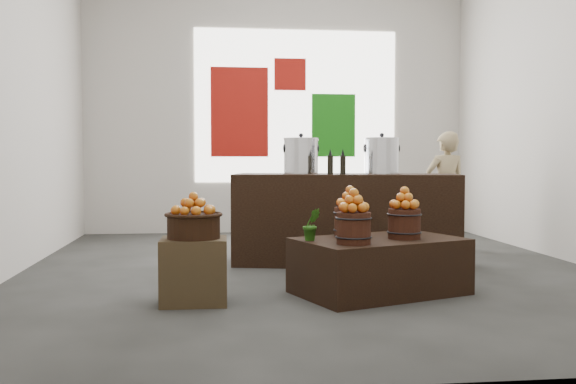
{
  "coord_description": "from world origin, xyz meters",
  "views": [
    {
      "loc": [
        -1.02,
        -6.66,
        1.17
      ],
      "look_at": [
        -0.29,
        -0.4,
        0.84
      ],
      "focal_mm": 40.0,
      "sensor_mm": 36.0,
      "label": 1
    }
  ],
  "objects": [
    {
      "name": "herb_garnish_left",
      "position": [
        -0.2,
        -1.36,
        0.62
      ],
      "size": [
        0.17,
        0.15,
        0.27
      ],
      "primitive_type": "imported",
      "rotation": [
        0.0,
        0.0,
        0.19
      ],
      "color": "#235B13",
      "rests_on": "display_table"
    },
    {
      "name": "deco_red_upper",
      "position": [
        0.2,
        3.47,
        2.5
      ],
      "size": [
        0.5,
        0.04,
        0.5
      ],
      "primitive_type": "cube",
      "color": "#9C120C",
      "rests_on": "back_wall"
    },
    {
      "name": "stock_pot_left",
      "position": [
        -0.05,
        0.41,
        1.19
      ],
      "size": [
        0.38,
        0.38,
        0.38
      ],
      "primitive_type": "cylinder",
      "color": "silver",
      "rests_on": "counter"
    },
    {
      "name": "deco_red_left",
      "position": [
        -0.6,
        3.47,
        1.9
      ],
      "size": [
        0.9,
        0.04,
        1.4
      ],
      "primitive_type": "cube",
      "color": "#9C120C",
      "rests_on": "back_wall"
    },
    {
      "name": "apples_in_bucket_front_left",
      "position": [
        0.11,
        -1.6,
        0.83
      ],
      "size": [
        0.21,
        0.21,
        0.19
      ],
      "primitive_type": null,
      "color": "#950406",
      "rests_on": "apple_bucket_front_left"
    },
    {
      "name": "back_wall",
      "position": [
        0.0,
        3.5,
        2.0
      ],
      "size": [
        6.0,
        0.04,
        4.0
      ],
      "primitive_type": "cube",
      "color": "beige",
      "rests_on": "ground"
    },
    {
      "name": "ground",
      "position": [
        0.0,
        0.0,
        0.0
      ],
      "size": [
        7.0,
        7.0,
        0.0
      ],
      "primitive_type": "plane",
      "color": "#3A3A37",
      "rests_on": "ground"
    },
    {
      "name": "apples_in_basket",
      "position": [
        -1.18,
        -1.47,
        0.81
      ],
      "size": [
        0.33,
        0.33,
        0.18
      ],
      "primitive_type": null,
      "color": "#950406",
      "rests_on": "wicker_basket"
    },
    {
      "name": "herb_garnish_right",
      "position": [
        0.74,
        -0.92,
        0.61
      ],
      "size": [
        0.24,
        0.21,
        0.26
      ],
      "primitive_type": "imported",
      "rotation": [
        0.0,
        0.0,
        -0.04
      ],
      "color": "#235B13",
      "rests_on": "display_table"
    },
    {
      "name": "wicker_basket",
      "position": [
        -1.18,
        -1.47,
        0.63
      ],
      "size": [
        0.42,
        0.42,
        0.19
      ],
      "primitive_type": "cylinder",
      "color": "black",
      "rests_on": "crate"
    },
    {
      "name": "apple_bucket_front_left",
      "position": [
        0.11,
        -1.6,
        0.61
      ],
      "size": [
        0.28,
        0.28,
        0.26
      ],
      "primitive_type": "cylinder",
      "color": "#3C1A10",
      "rests_on": "display_table"
    },
    {
      "name": "stock_pot_center",
      "position": [
        0.82,
        0.22,
        1.19
      ],
      "size": [
        0.38,
        0.38,
        0.38
      ],
      "primitive_type": "cylinder",
      "color": "silver",
      "rests_on": "counter"
    },
    {
      "name": "apples_in_bucket_front_right",
      "position": [
        0.62,
        -1.31,
        0.83
      ],
      "size": [
        0.21,
        0.21,
        0.19
      ],
      "primitive_type": null,
      "color": "#950406",
      "rests_on": "apple_bucket_front_right"
    },
    {
      "name": "apple_bucket_front_right",
      "position": [
        0.62,
        -1.31,
        0.61
      ],
      "size": [
        0.28,
        0.28,
        0.26
      ],
      "primitive_type": "cylinder",
      "color": "#3C1A10",
      "rests_on": "display_table"
    },
    {
      "name": "deco_green_right",
      "position": [
        0.9,
        3.47,
        1.7
      ],
      "size": [
        0.7,
        0.04,
        1.0
      ],
      "primitive_type": "cube",
      "color": "#156C10",
      "rests_on": "back_wall"
    },
    {
      "name": "oil_cruets",
      "position": [
        0.39,
        0.06,
        1.14
      ],
      "size": [
        0.19,
        0.1,
        0.28
      ],
      "primitive_type": null,
      "rotation": [
        0.0,
        0.0,
        -0.21
      ],
      "color": "black",
      "rests_on": "counter"
    },
    {
      "name": "counter",
      "position": [
        0.44,
        0.3,
        0.5
      ],
      "size": [
        2.55,
        1.28,
        1.0
      ],
      "primitive_type": "cube",
      "rotation": [
        0.0,
        0.0,
        -0.21
      ],
      "color": "black",
      "rests_on": "ground"
    },
    {
      "name": "apples_in_bucket_rear",
      "position": [
        0.19,
        -1.09,
        0.83
      ],
      "size": [
        0.21,
        0.21,
        0.19
      ],
      "primitive_type": null,
      "color": "#950406",
      "rests_on": "apple_bucket_rear"
    },
    {
      "name": "back_opening",
      "position": [
        0.3,
        3.48,
        2.0
      ],
      "size": [
        3.2,
        0.02,
        2.4
      ],
      "primitive_type": "cube",
      "color": "white",
      "rests_on": "back_wall"
    },
    {
      "name": "display_table",
      "position": [
        0.41,
        -1.28,
        0.24
      ],
      "size": [
        1.6,
        1.29,
        0.48
      ],
      "primitive_type": "cube",
      "rotation": [
        0.0,
        0.0,
        0.36
      ],
      "color": "black",
      "rests_on": "ground"
    },
    {
      "name": "crate",
      "position": [
        -1.18,
        -1.47,
        0.26
      ],
      "size": [
        0.54,
        0.44,
        0.53
      ],
      "primitive_type": "cube",
      "rotation": [
        0.0,
        0.0,
        -0.02
      ],
      "color": "brown",
      "rests_on": "ground"
    },
    {
      "name": "apple_bucket_rear",
      "position": [
        0.19,
        -1.09,
        0.61
      ],
      "size": [
        0.28,
        0.28,
        0.26
      ],
      "primitive_type": "cylinder",
      "color": "#3C1A10",
      "rests_on": "display_table"
    },
    {
      "name": "shopper",
      "position": [
        2.0,
        1.39,
        0.76
      ],
      "size": [
        0.6,
        0.44,
        1.52
      ],
      "primitive_type": "imported",
      "rotation": [
        0.0,
        0.0,
        3.28
      ],
      "color": "tan",
      "rests_on": "ground"
    }
  ]
}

